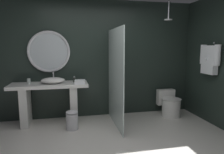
{
  "coord_description": "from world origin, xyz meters",
  "views": [
    {
      "loc": [
        -0.57,
        -2.74,
        1.59
      ],
      "look_at": [
        0.21,
        0.93,
        1.03
      ],
      "focal_mm": 32.96,
      "sensor_mm": 36.0,
      "label": 1
    }
  ],
  "objects": [
    {
      "name": "toilet",
      "position": [
        1.69,
        1.48,
        0.26
      ],
      "size": [
        0.43,
        0.59,
        0.57
      ],
      "color": "white",
      "rests_on": "ground_plane"
    },
    {
      "name": "rain_shower_head",
      "position": [
        1.49,
        1.31,
        2.19
      ],
      "size": [
        0.17,
        0.17,
        0.37
      ],
      "color": "silver"
    },
    {
      "name": "back_wall_panel",
      "position": [
        0.0,
        1.9,
        1.3
      ],
      "size": [
        4.8,
        0.1,
        2.6
      ],
      "primitive_type": "cube",
      "color": "#1E2823",
      "rests_on": "ground_plane"
    },
    {
      "name": "waste_bin",
      "position": [
        -0.53,
        1.13,
        0.19
      ],
      "size": [
        0.23,
        0.23,
        0.38
      ],
      "color": "silver",
      "rests_on": "ground_plane"
    },
    {
      "name": "vanity_counter",
      "position": [
        -0.96,
        1.55,
        0.53
      ],
      "size": [
        1.54,
        0.56,
        0.84
      ],
      "color": "silver",
      "rests_on": "ground_plane"
    },
    {
      "name": "hanging_bathrobe",
      "position": [
        2.21,
        0.89,
        1.35
      ],
      "size": [
        0.2,
        0.54,
        0.64
      ],
      "color": "silver"
    },
    {
      "name": "folded_hand_towel",
      "position": [
        -0.35,
        1.37,
        0.88
      ],
      "size": [
        0.22,
        0.21,
        0.08
      ],
      "primitive_type": "cube",
      "rotation": [
        0.0,
        0.0,
        -0.11
      ],
      "color": "white",
      "rests_on": "vanity_counter"
    },
    {
      "name": "tumbler_cup",
      "position": [
        -1.36,
        1.58,
        0.9
      ],
      "size": [
        0.07,
        0.07,
        0.11
      ],
      "primitive_type": "cylinder",
      "color": "silver",
      "rests_on": "vanity_counter"
    },
    {
      "name": "soap_dispenser",
      "position": [
        -0.46,
        1.57,
        0.9
      ],
      "size": [
        0.06,
        0.06,
        0.13
      ],
      "color": "#282D28",
      "rests_on": "vanity_counter"
    },
    {
      "name": "shower_glass_panel",
      "position": [
        0.34,
        1.2,
        0.97
      ],
      "size": [
        0.02,
        1.29,
        1.94
      ],
      "primitive_type": "cube",
      "color": "silver",
      "rests_on": "ground_plane"
    },
    {
      "name": "round_wall_mirror",
      "position": [
        -0.96,
        1.81,
        1.48
      ],
      "size": [
        0.88,
        0.05,
        0.88
      ],
      "color": "silver"
    },
    {
      "name": "side_wall_right",
      "position": [
        2.35,
        0.76,
        1.3
      ],
      "size": [
        0.1,
        2.47,
        2.6
      ],
      "primitive_type": "cube",
      "color": "#1E2823",
      "rests_on": "ground_plane"
    },
    {
      "name": "vessel_sink",
      "position": [
        -0.89,
        1.55,
        0.9
      ],
      "size": [
        0.48,
        0.39,
        0.22
      ],
      "color": "white",
      "rests_on": "vanity_counter"
    }
  ]
}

